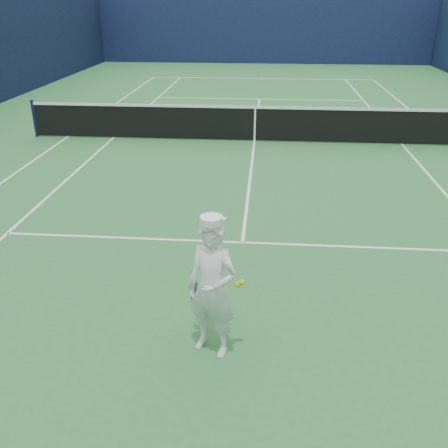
# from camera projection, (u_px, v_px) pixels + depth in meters

# --- Properties ---
(ground) EXTENTS (80.00, 80.00, 0.00)m
(ground) POSITION_uv_depth(u_px,v_px,m) (254.00, 142.00, 14.17)
(ground) COLOR #296D32
(ground) RESTS_ON ground
(court_markings) EXTENTS (11.03, 23.83, 0.01)m
(court_markings) POSITION_uv_depth(u_px,v_px,m) (254.00, 141.00, 14.17)
(court_markings) COLOR white
(court_markings) RESTS_ON ground
(windscreen_fence) EXTENTS (20.12, 36.12, 4.00)m
(windscreen_fence) POSITION_uv_depth(u_px,v_px,m) (256.00, 69.00, 13.34)
(windscreen_fence) COLOR #0F1739
(windscreen_fence) RESTS_ON ground
(tennis_net) EXTENTS (12.88, 0.09, 1.07)m
(tennis_net) POSITION_uv_depth(u_px,v_px,m) (255.00, 122.00, 13.94)
(tennis_net) COLOR #141E4C
(tennis_net) RESTS_ON ground
(tennis_player) EXTENTS (0.71, 0.70, 1.70)m
(tennis_player) POSITION_uv_depth(u_px,v_px,m) (212.00, 289.00, 5.52)
(tennis_player) COLOR white
(tennis_player) RESTS_ON ground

